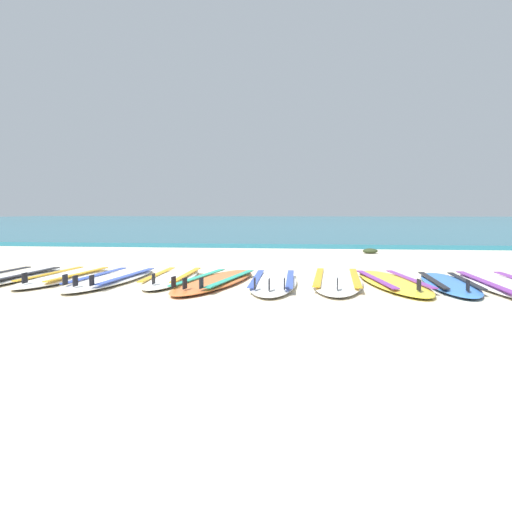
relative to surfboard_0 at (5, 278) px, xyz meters
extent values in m
plane|color=beige|center=(2.54, 0.40, -0.04)|extent=(80.00, 80.00, 0.00)
cube|color=#23667A|center=(2.54, 35.58, 0.01)|extent=(80.00, 60.00, 0.10)
ellipsoid|color=white|center=(0.00, 0.00, 0.00)|extent=(0.61, 2.32, 0.07)
cube|color=black|center=(0.21, 0.00, 0.04)|extent=(0.11, 1.62, 0.01)
ellipsoid|color=white|center=(0.66, 0.18, 0.00)|extent=(0.62, 2.03, 0.07)
cube|color=gold|center=(0.48, 0.19, 0.04)|extent=(0.15, 1.40, 0.01)
cube|color=gold|center=(0.83, 0.17, 0.04)|extent=(0.15, 1.40, 0.01)
cube|color=black|center=(0.61, -0.60, 0.09)|extent=(0.02, 0.09, 0.11)
ellipsoid|color=silver|center=(1.29, 0.09, 0.00)|extent=(0.65, 2.17, 0.07)
cube|color=#334CB2|center=(1.10, 0.10, 0.04)|extent=(0.15, 1.50, 0.01)
cube|color=#334CB2|center=(1.48, 0.08, 0.04)|extent=(0.15, 1.50, 0.01)
cube|color=black|center=(1.25, -0.74, 0.09)|extent=(0.02, 0.09, 0.11)
cube|color=black|center=(1.10, -0.68, 0.09)|extent=(0.02, 0.09, 0.11)
cube|color=black|center=(1.40, -0.69, 0.09)|extent=(0.02, 0.09, 0.11)
ellipsoid|color=white|center=(1.96, 0.27, 0.00)|extent=(0.54, 1.97, 0.07)
cube|color=gold|center=(1.79, 0.26, 0.04)|extent=(0.10, 1.37, 0.01)
cube|color=gold|center=(2.14, 0.27, 0.04)|extent=(0.10, 1.37, 0.01)
cube|color=black|center=(1.99, -0.49, 0.09)|extent=(0.01, 0.09, 0.11)
ellipsoid|color=orange|center=(2.54, 0.05, 0.00)|extent=(0.89, 2.23, 0.07)
cube|color=teal|center=(2.34, 0.08, 0.04)|extent=(0.33, 1.51, 0.01)
cube|color=teal|center=(2.73, 0.02, 0.04)|extent=(0.33, 1.51, 0.01)
cube|color=black|center=(2.40, -0.78, 0.09)|extent=(0.03, 0.09, 0.11)
cube|color=black|center=(2.26, -0.70, 0.09)|extent=(0.03, 0.09, 0.11)
cube|color=black|center=(2.55, -0.75, 0.09)|extent=(0.03, 0.09, 0.11)
ellipsoid|color=white|center=(3.20, 0.06, 0.00)|extent=(0.60, 2.13, 0.07)
cube|color=#334CB2|center=(3.01, 0.05, 0.04)|extent=(0.12, 1.48, 0.01)
cube|color=#334CB2|center=(3.39, 0.06, 0.04)|extent=(0.12, 1.48, 0.01)
cube|color=black|center=(3.23, -0.77, 0.09)|extent=(0.02, 0.09, 0.11)
cube|color=black|center=(3.08, -0.71, 0.09)|extent=(0.02, 0.09, 0.11)
cube|color=black|center=(3.37, -0.70, 0.09)|extent=(0.02, 0.09, 0.11)
ellipsoid|color=white|center=(3.92, 0.26, 0.00)|extent=(0.67, 2.33, 0.07)
cube|color=gold|center=(3.71, 0.26, 0.04)|extent=(0.14, 1.62, 0.01)
cube|color=gold|center=(4.12, 0.25, 0.04)|extent=(0.14, 1.62, 0.01)
cube|color=black|center=(3.88, -0.64, 0.09)|extent=(0.02, 0.09, 0.11)
ellipsoid|color=yellow|center=(4.53, 0.18, 0.00)|extent=(0.85, 2.17, 0.07)
cube|color=purple|center=(4.34, 0.15, 0.04)|extent=(0.30, 1.47, 0.01)
cube|color=purple|center=(4.71, 0.21, 0.04)|extent=(0.30, 1.47, 0.01)
cube|color=black|center=(4.65, -0.64, 0.09)|extent=(0.03, 0.09, 0.11)
ellipsoid|color=#3875CC|center=(5.13, 0.13, 0.00)|extent=(0.52, 1.93, 0.07)
cube|color=black|center=(4.95, 0.14, 0.04)|extent=(0.10, 1.34, 0.01)
cube|color=black|center=(5.30, 0.13, 0.04)|extent=(0.10, 1.34, 0.01)
cube|color=black|center=(5.11, -0.62, 0.09)|extent=(0.01, 0.09, 0.11)
ellipsoid|color=white|center=(5.70, 0.07, 0.00)|extent=(0.66, 2.50, 0.07)
cube|color=purple|center=(5.48, 0.07, 0.04)|extent=(0.11, 1.75, 0.01)
ellipsoid|color=#2D381E|center=(4.75, 4.47, 0.01)|extent=(0.29, 0.23, 0.10)
camera|label=1|loc=(3.65, -5.55, 0.79)|focal=35.28mm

